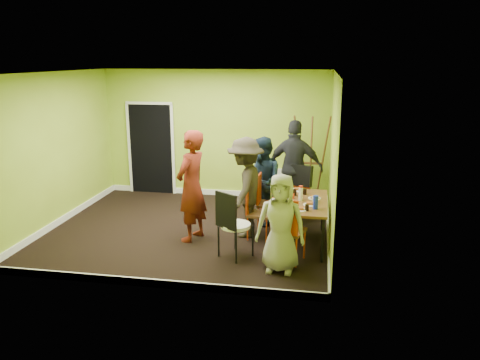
% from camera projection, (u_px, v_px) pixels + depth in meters
% --- Properties ---
extents(ground, '(5.00, 5.00, 0.00)m').
position_uv_depth(ground, '(190.00, 229.00, 8.55)').
color(ground, black).
rests_on(ground, ground).
extents(room_walls, '(5.04, 4.54, 2.82)m').
position_uv_depth(room_walls, '(188.00, 176.00, 8.34)').
color(room_walls, '#90AB2C').
rests_on(room_walls, ground).
extents(dining_table, '(0.90, 1.50, 0.75)m').
position_uv_depth(dining_table, '(300.00, 204.00, 7.72)').
color(dining_table, black).
rests_on(dining_table, ground).
extents(chair_left_far, '(0.44, 0.43, 1.01)m').
position_uv_depth(chair_left_far, '(265.00, 199.00, 8.44)').
color(chair_left_far, '#E34515').
rests_on(chair_left_far, ground).
extents(chair_left_near, '(0.42, 0.42, 0.93)m').
position_uv_depth(chair_left_near, '(255.00, 209.00, 8.03)').
color(chair_left_near, '#E34515').
rests_on(chair_left_near, ground).
extents(chair_back_end, '(0.56, 0.61, 1.04)m').
position_uv_depth(chair_back_end, '(300.00, 181.00, 9.00)').
color(chair_back_end, '#E34515').
rests_on(chair_back_end, ground).
extents(chair_front_end, '(0.54, 0.54, 1.04)m').
position_uv_depth(chair_front_end, '(288.00, 226.00, 7.01)').
color(chair_front_end, '#E34515').
rests_on(chair_front_end, ground).
extents(chair_bentwood, '(0.58, 0.58, 1.08)m').
position_uv_depth(chair_bentwood, '(232.00, 221.00, 7.19)').
color(chair_bentwood, black).
rests_on(chair_bentwood, ground).
extents(easel, '(0.77, 0.72, 1.91)m').
position_uv_depth(easel, '(311.00, 161.00, 9.75)').
color(easel, brown).
rests_on(easel, ground).
extents(plate_near_left, '(0.23, 0.23, 0.01)m').
position_uv_depth(plate_near_left, '(286.00, 193.00, 8.16)').
color(plate_near_left, white).
rests_on(plate_near_left, dining_table).
extents(plate_near_right, '(0.24, 0.24, 0.01)m').
position_uv_depth(plate_near_right, '(281.00, 207.00, 7.40)').
color(plate_near_right, white).
rests_on(plate_near_right, dining_table).
extents(plate_far_back, '(0.27, 0.27, 0.01)m').
position_uv_depth(plate_far_back, '(298.00, 190.00, 8.31)').
color(plate_far_back, white).
rests_on(plate_far_back, dining_table).
extents(plate_far_front, '(0.23, 0.23, 0.01)m').
position_uv_depth(plate_far_front, '(299.00, 210.00, 7.24)').
color(plate_far_front, white).
rests_on(plate_far_front, dining_table).
extents(plate_wall_back, '(0.22, 0.22, 0.01)m').
position_uv_depth(plate_wall_back, '(315.00, 198.00, 7.83)').
color(plate_wall_back, white).
rests_on(plate_wall_back, dining_table).
extents(plate_wall_front, '(0.22, 0.22, 0.01)m').
position_uv_depth(plate_wall_front, '(310.00, 205.00, 7.49)').
color(plate_wall_front, white).
rests_on(plate_wall_front, dining_table).
extents(thermos, '(0.07, 0.07, 0.22)m').
position_uv_depth(thermos, '(301.00, 194.00, 7.72)').
color(thermos, white).
rests_on(thermos, dining_table).
extents(blue_bottle, '(0.08, 0.08, 0.22)m').
position_uv_depth(blue_bottle, '(316.00, 202.00, 7.27)').
color(blue_bottle, '#172AAE').
rests_on(blue_bottle, dining_table).
extents(orange_bottle, '(0.04, 0.04, 0.08)m').
position_uv_depth(orange_bottle, '(293.00, 196.00, 7.83)').
color(orange_bottle, '#E34515').
rests_on(orange_bottle, dining_table).
extents(glass_mid, '(0.07, 0.07, 0.10)m').
position_uv_depth(glass_mid, '(295.00, 193.00, 8.00)').
color(glass_mid, black).
rests_on(glass_mid, dining_table).
extents(glass_back, '(0.07, 0.07, 0.10)m').
position_uv_depth(glass_back, '(305.00, 191.00, 8.07)').
color(glass_back, black).
rests_on(glass_back, dining_table).
extents(glass_front, '(0.06, 0.06, 0.10)m').
position_uv_depth(glass_front, '(307.00, 208.00, 7.20)').
color(glass_front, black).
rests_on(glass_front, dining_table).
extents(cup_a, '(0.13, 0.13, 0.11)m').
position_uv_depth(cup_a, '(285.00, 199.00, 7.62)').
color(cup_a, white).
rests_on(cup_a, dining_table).
extents(cup_b, '(0.10, 0.10, 0.09)m').
position_uv_depth(cup_b, '(315.00, 199.00, 7.63)').
color(cup_b, white).
rests_on(cup_b, dining_table).
extents(person_standing, '(0.63, 0.79, 1.90)m').
position_uv_depth(person_standing, '(191.00, 186.00, 7.85)').
color(person_standing, '#5D1A10').
rests_on(person_standing, ground).
extents(person_left_far, '(0.89, 0.98, 1.64)m').
position_uv_depth(person_left_far, '(262.00, 181.00, 8.64)').
color(person_left_far, '#12202F').
rests_on(person_left_far, ground).
extents(person_left_near, '(0.76, 1.18, 1.74)m').
position_uv_depth(person_left_near, '(245.00, 187.00, 8.06)').
color(person_left_near, '#2C261D').
rests_on(person_left_near, ground).
extents(person_back_end, '(1.15, 0.58, 1.88)m').
position_uv_depth(person_back_end, '(295.00, 168.00, 9.18)').
color(person_back_end, '#212327').
rests_on(person_back_end, ground).
extents(person_front_end, '(0.74, 0.50, 1.46)m').
position_uv_depth(person_front_end, '(281.00, 223.00, 6.73)').
color(person_front_end, '#9B9787').
rests_on(person_front_end, ground).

